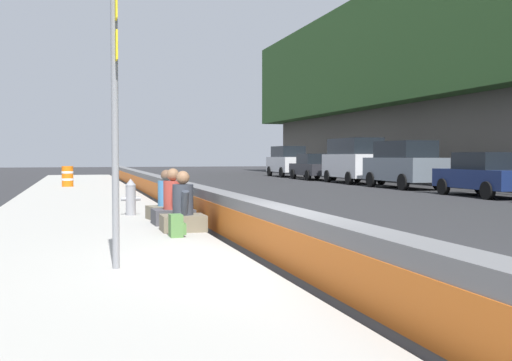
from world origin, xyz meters
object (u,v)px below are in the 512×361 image
at_px(backpack, 177,226).
at_px(parked_car_far, 313,167).
at_px(route_sign_post, 115,105).
at_px(construction_barrel, 68,176).
at_px(fire_hydrant, 131,197).
at_px(parked_car_fourth, 404,164).
at_px(parked_car_farther, 287,161).
at_px(seated_person_middle, 173,207).
at_px(seated_person_rear, 166,204).
at_px(parked_car_third, 485,174).
at_px(seated_person_foreground, 183,212).
at_px(parked_car_midline, 354,160).

distance_m(backpack, parked_car_far, 29.96).
distance_m(route_sign_post, construction_barrel, 21.96).
bearing_deg(backpack, construction_barrel, 6.34).
bearing_deg(fire_hydrant, parked_car_fourth, -50.78).
bearing_deg(parked_car_farther, seated_person_middle, 156.69).
distance_m(backpack, parked_car_farther, 35.24).
relative_size(seated_person_rear, parked_car_farther, 0.23).
height_order(construction_barrel, parked_car_third, parked_car_third).
relative_size(backpack, parked_car_farther, 0.08).
distance_m(seated_person_foreground, parked_car_far, 29.11).
bearing_deg(fire_hydrant, parked_car_midline, -39.32).
height_order(seated_person_middle, seated_person_rear, seated_person_middle).
height_order(backpack, parked_car_third, parked_car_third).
relative_size(seated_person_rear, parked_car_fourth, 0.23).
height_order(parked_car_far, parked_car_farther, parked_car_farther).
distance_m(fire_hydrant, parked_car_third, 14.67).
bearing_deg(parked_car_fourth, seated_person_foreground, 138.27).
relative_size(seated_person_middle, parked_car_midline, 0.23).
distance_m(route_sign_post, seated_person_middle, 5.35).
bearing_deg(parked_car_farther, seated_person_rear, 155.97).
bearing_deg(parked_car_midline, parked_car_fourth, 179.72).
xyz_separation_m(fire_hydrant, seated_person_foreground, (-3.44, -0.70, -0.09)).
xyz_separation_m(parked_car_fourth, parked_car_farther, (17.03, -0.01, 0.00)).
bearing_deg(seated_person_rear, parked_car_midline, -36.07).
bearing_deg(parked_car_third, parked_car_fourth, -0.76).
relative_size(parked_car_midline, parked_car_farther, 1.07).
distance_m(seated_person_foreground, seated_person_middle, 1.23).
distance_m(seated_person_foreground, parked_car_fourth, 19.75).
bearing_deg(parked_car_fourth, route_sign_post, 141.51).
height_order(seated_person_rear, parked_car_farther, parked_car_farther).
bearing_deg(seated_person_rear, parked_car_farther, -24.03).
distance_m(seated_person_rear, backpack, 3.12).
relative_size(parked_car_third, parked_car_far, 1.00).
relative_size(parked_car_midline, parked_car_far, 1.14).
relative_size(fire_hydrant, backpack, 2.20).
distance_m(parked_car_third, parked_car_fourth, 6.21).
bearing_deg(parked_car_third, parked_car_farther, -0.22).
distance_m(fire_hydrant, seated_person_foreground, 3.51).
xyz_separation_m(parked_car_third, parked_car_farther, (23.24, -0.09, 0.32)).
height_order(fire_hydrant, backpack, fire_hydrant).
bearing_deg(parked_car_far, parked_car_third, -179.61).
xyz_separation_m(seated_person_foreground, parked_car_fourth, (14.73, -13.14, 0.69)).
relative_size(construction_barrel, parked_car_farther, 0.20).
relative_size(seated_person_rear, construction_barrel, 1.18).
bearing_deg(backpack, parked_car_midline, -32.36).
bearing_deg(route_sign_post, parked_car_fourth, -38.49).
xyz_separation_m(seated_person_foreground, parked_car_farther, (31.77, -13.15, 0.69)).
distance_m(construction_barrel, parked_car_midline, 15.70).
relative_size(route_sign_post, seated_person_middle, 3.08).
height_order(parked_car_third, parked_car_far, same).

